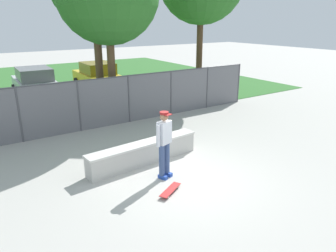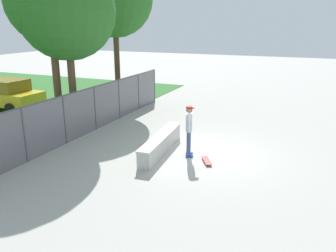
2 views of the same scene
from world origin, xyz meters
The scene contains 8 objects.
ground_plane centered at (0.00, 0.00, 0.00)m, with size 80.00×80.00×0.00m, color #ADAAA3.
concrete_ledge centered at (-0.45, 1.48, 0.33)m, with size 3.64×0.80×0.65m.
skateboarder centered at (-0.43, 0.39, 1.03)m, with size 0.57×0.38×1.84m.
skateboard centered at (-0.76, -0.39, 0.07)m, with size 0.80×0.56×0.09m.
chainlink_fence centered at (0.00, 5.33, 1.05)m, with size 14.64×0.07×1.96m.
tree_near_right centered at (0.44, 6.80, 5.46)m, with size 3.59×3.59×7.29m.
tree_mid centered at (0.74, 6.23, 5.07)m, with size 4.06×4.06×7.11m.
car_yellow centered at (2.37, 12.07, 0.84)m, with size 2.12×4.25×1.66m.
Camera 2 is at (-11.52, -3.49, 4.63)m, focal length 37.23 mm.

